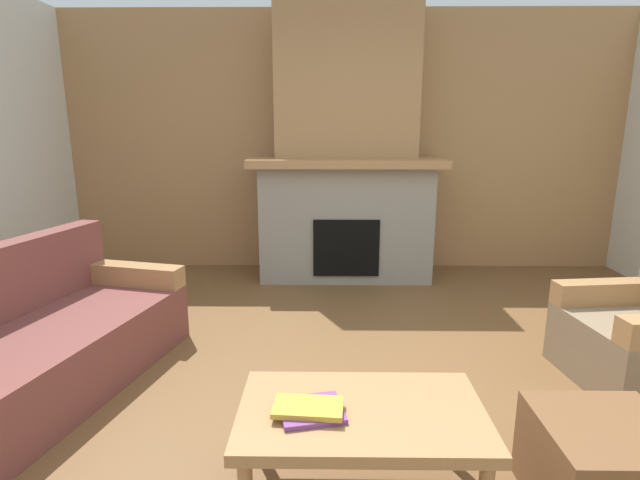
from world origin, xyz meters
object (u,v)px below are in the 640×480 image
(fireplace, at_px, (346,164))
(couch, at_px, (38,344))
(coffee_table, at_px, (361,420))
(ottoman, at_px, (603,470))

(fireplace, xyz_separation_m, couch, (-1.90, -2.35, -0.88))
(coffee_table, relative_size, ottoman, 1.92)
(fireplace, bearing_deg, ottoman, -74.36)
(fireplace, height_order, ottoman, fireplace)
(ottoman, bearing_deg, couch, 161.52)
(couch, relative_size, coffee_table, 1.95)
(fireplace, height_order, coffee_table, fireplace)
(coffee_table, bearing_deg, fireplace, 89.12)
(coffee_table, bearing_deg, ottoman, -3.48)
(coffee_table, xyz_separation_m, ottoman, (0.97, -0.06, -0.18))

